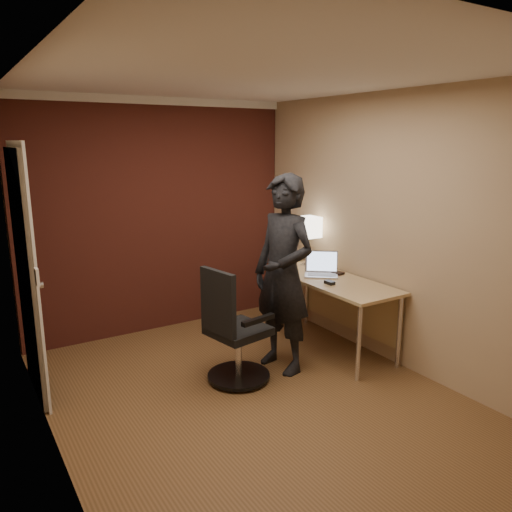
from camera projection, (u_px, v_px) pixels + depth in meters
The scene contains 8 objects.
room at pixel (149, 213), 4.89m from camera, with size 4.00×4.00×4.00m.
desk at pixel (335, 290), 4.99m from camera, with size 0.60×1.50×0.73m.
desk_lamp at pixel (308, 228), 5.35m from camera, with size 0.22×0.22×0.54m.
laptop at pixel (321, 268), 5.06m from camera, with size 0.42×0.41×0.23m.
mouse at pixel (330, 283), 4.73m from camera, with size 0.06×0.10×0.03m, color black.
wallet at pixel (338, 273), 5.08m from camera, with size 0.09×0.11×0.02m, color black.
office_chair at pixel (233, 334), 4.26m from camera, with size 0.55×0.61×1.01m.
person at pixel (283, 275), 4.45m from camera, with size 0.65×0.43×1.79m, color black.
Camera 1 is at (-1.96, -3.14, 2.06)m, focal length 35.00 mm.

